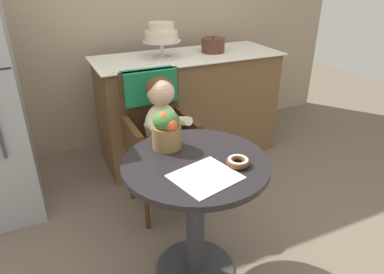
# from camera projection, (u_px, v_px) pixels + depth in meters

# --- Properties ---
(ground_plane) EXTENTS (8.00, 8.00, 0.00)m
(ground_plane) POSITION_uv_depth(u_px,v_px,m) (195.00, 269.00, 2.00)
(ground_plane) COLOR #6B5B4C
(cafe_table) EXTENTS (0.72, 0.72, 0.72)m
(cafe_table) POSITION_uv_depth(u_px,v_px,m) (196.00, 197.00, 1.77)
(cafe_table) COLOR black
(cafe_table) RESTS_ON ground
(wicker_chair) EXTENTS (0.42, 0.45, 0.95)m
(wicker_chair) POSITION_uv_depth(u_px,v_px,m) (155.00, 119.00, 2.33)
(wicker_chair) COLOR #472D19
(wicker_chair) RESTS_ON ground
(seated_child) EXTENTS (0.27, 0.32, 0.73)m
(seated_child) POSITION_uv_depth(u_px,v_px,m) (163.00, 123.00, 2.18)
(seated_child) COLOR beige
(seated_child) RESTS_ON ground
(paper_napkin) EXTENTS (0.33, 0.30, 0.00)m
(paper_napkin) POSITION_uv_depth(u_px,v_px,m) (205.00, 177.00, 1.55)
(paper_napkin) COLOR white
(paper_napkin) RESTS_ON cafe_table
(donut_front) EXTENTS (0.11, 0.11, 0.04)m
(donut_front) POSITION_uv_depth(u_px,v_px,m) (238.00, 161.00, 1.63)
(donut_front) COLOR #4C2D19
(donut_front) RESTS_ON cafe_table
(flower_vase) EXTENTS (0.15, 0.15, 0.20)m
(flower_vase) POSITION_uv_depth(u_px,v_px,m) (167.00, 129.00, 1.76)
(flower_vase) COLOR brown
(flower_vase) RESTS_ON cafe_table
(display_counter) EXTENTS (1.56, 0.62, 0.90)m
(display_counter) POSITION_uv_depth(u_px,v_px,m) (188.00, 106.00, 3.06)
(display_counter) COLOR brown
(display_counter) RESTS_ON ground
(tiered_cake_stand) EXTENTS (0.30, 0.30, 0.27)m
(tiered_cake_stand) POSITION_uv_depth(u_px,v_px,m) (161.00, 34.00, 2.70)
(tiered_cake_stand) COLOR silver
(tiered_cake_stand) RESTS_ON display_counter
(round_layer_cake) EXTENTS (0.20, 0.20, 0.14)m
(round_layer_cake) POSITION_uv_depth(u_px,v_px,m) (213.00, 45.00, 2.93)
(round_layer_cake) COLOR #4C2D1E
(round_layer_cake) RESTS_ON display_counter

